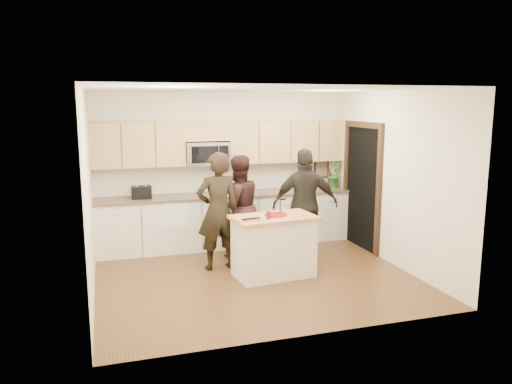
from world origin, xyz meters
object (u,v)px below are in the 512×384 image
object	(u,v)px
toaster	(141,192)
woman_left	(218,211)
woman_center	(238,207)
island	(274,246)
woman_right	(305,205)

from	to	relation	value
toaster	woman_left	bearing A→B (deg)	-48.59
woman_center	island	bearing A→B (deg)	92.64
island	toaster	xyz separation A→B (m)	(-1.73, 1.74, 0.59)
island	woman_left	world-z (taller)	woman_left
woman_right	woman_left	bearing A→B (deg)	13.04
woman_left	toaster	bearing A→B (deg)	-52.99
toaster	woman_center	world-z (taller)	woman_center
island	woman_center	distance (m)	1.16
toaster	woman_center	bearing A→B (deg)	-24.35
island	woman_center	world-z (taller)	woman_center
woman_center	woman_right	xyz separation A→B (m)	(0.99, -0.47, 0.06)
toaster	woman_right	distance (m)	2.73
toaster	woman_left	xyz separation A→B (m)	(1.03, -1.17, -0.14)
woman_left	island	bearing A→B (deg)	136.80
island	woman_right	xyz separation A→B (m)	(0.74, 0.59, 0.45)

